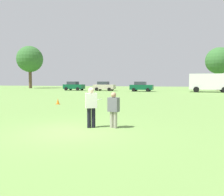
{
  "coord_description": "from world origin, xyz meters",
  "views": [
    {
      "loc": [
        3.78,
        -8.44,
        1.97
      ],
      "look_at": [
        0.92,
        2.72,
        1.13
      ],
      "focal_mm": 38.14,
      "sensor_mm": 36.0,
      "label": 1
    }
  ],
  "objects_px": {
    "parked_car_mid_left": "(104,86)",
    "player_thrower": "(91,105)",
    "box_truck": "(214,82)",
    "player_defender": "(114,108)",
    "traffic_cone": "(58,101)",
    "parked_car_center": "(141,86)",
    "parked_car_near_left": "(74,86)",
    "frisbee": "(98,99)"
  },
  "relations": [
    {
      "from": "parked_car_mid_left",
      "to": "player_thrower",
      "type": "bearing_deg",
      "value": -74.54
    },
    {
      "from": "player_thrower",
      "to": "box_truck",
      "type": "bearing_deg",
      "value": 73.82
    },
    {
      "from": "player_defender",
      "to": "box_truck",
      "type": "bearing_deg",
      "value": 75.17
    },
    {
      "from": "traffic_cone",
      "to": "parked_car_center",
      "type": "xyz_separation_m",
      "value": [
        3.68,
        25.82,
        0.69
      ]
    },
    {
      "from": "parked_car_near_left",
      "to": "parked_car_mid_left",
      "type": "distance_m",
      "value": 6.54
    },
    {
      "from": "parked_car_center",
      "to": "box_truck",
      "type": "distance_m",
      "value": 12.49
    },
    {
      "from": "traffic_cone",
      "to": "parked_car_near_left",
      "type": "xyz_separation_m",
      "value": [
        -10.39,
        27.16,
        0.69
      ]
    },
    {
      "from": "player_defender",
      "to": "traffic_cone",
      "type": "xyz_separation_m",
      "value": [
        -7.0,
        8.64,
        -0.61
      ]
    },
    {
      "from": "traffic_cone",
      "to": "parked_car_near_left",
      "type": "height_order",
      "value": "parked_car_near_left"
    },
    {
      "from": "parked_car_center",
      "to": "box_truck",
      "type": "bearing_deg",
      "value": 0.31
    },
    {
      "from": "parked_car_near_left",
      "to": "parked_car_center",
      "type": "xyz_separation_m",
      "value": [
        14.07,
        -1.33,
        0.0
      ]
    },
    {
      "from": "parked_car_center",
      "to": "parked_car_mid_left",
      "type": "bearing_deg",
      "value": 170.56
    },
    {
      "from": "parked_car_mid_left",
      "to": "parked_car_center",
      "type": "xyz_separation_m",
      "value": [
        7.53,
        -1.25,
        0.0
      ]
    },
    {
      "from": "traffic_cone",
      "to": "parked_car_center",
      "type": "distance_m",
      "value": 26.09
    },
    {
      "from": "parked_car_mid_left",
      "to": "box_truck",
      "type": "bearing_deg",
      "value": -3.39
    },
    {
      "from": "player_defender",
      "to": "frisbee",
      "type": "height_order",
      "value": "player_defender"
    },
    {
      "from": "parked_car_mid_left",
      "to": "box_truck",
      "type": "distance_m",
      "value": 20.04
    },
    {
      "from": "player_defender",
      "to": "traffic_cone",
      "type": "bearing_deg",
      "value": 129.0
    },
    {
      "from": "traffic_cone",
      "to": "parked_car_mid_left",
      "type": "bearing_deg",
      "value": 98.1
    },
    {
      "from": "frisbee",
      "to": "traffic_cone",
      "type": "height_order",
      "value": "frisbee"
    },
    {
      "from": "parked_car_mid_left",
      "to": "parked_car_center",
      "type": "height_order",
      "value": "same"
    },
    {
      "from": "player_defender",
      "to": "box_truck",
      "type": "height_order",
      "value": "box_truck"
    },
    {
      "from": "player_thrower",
      "to": "traffic_cone",
      "type": "height_order",
      "value": "player_thrower"
    },
    {
      "from": "frisbee",
      "to": "parked_car_mid_left",
      "type": "relative_size",
      "value": 0.06
    },
    {
      "from": "parked_car_near_left",
      "to": "parked_car_center",
      "type": "bearing_deg",
      "value": -5.42
    },
    {
      "from": "traffic_cone",
      "to": "box_truck",
      "type": "distance_m",
      "value": 30.55
    },
    {
      "from": "parked_car_center",
      "to": "frisbee",
      "type": "bearing_deg",
      "value": -85.57
    },
    {
      "from": "player_thrower",
      "to": "parked_car_near_left",
      "type": "relative_size",
      "value": 0.39
    },
    {
      "from": "parked_car_mid_left",
      "to": "parked_car_center",
      "type": "relative_size",
      "value": 1.0
    },
    {
      "from": "player_thrower",
      "to": "parked_car_near_left",
      "type": "height_order",
      "value": "parked_car_near_left"
    },
    {
      "from": "traffic_cone",
      "to": "parked_car_mid_left",
      "type": "distance_m",
      "value": 27.36
    },
    {
      "from": "frisbee",
      "to": "box_truck",
      "type": "bearing_deg",
      "value": 74.2
    },
    {
      "from": "traffic_cone",
      "to": "parked_car_mid_left",
      "type": "xyz_separation_m",
      "value": [
        -3.85,
        27.08,
        0.69
      ]
    },
    {
      "from": "player_defender",
      "to": "parked_car_near_left",
      "type": "height_order",
      "value": "parked_car_near_left"
    },
    {
      "from": "frisbee",
      "to": "parked_car_mid_left",
      "type": "bearing_deg",
      "value": 105.93
    },
    {
      "from": "player_defender",
      "to": "frisbee",
      "type": "distance_m",
      "value": 0.73
    },
    {
      "from": "player_thrower",
      "to": "frisbee",
      "type": "distance_m",
      "value": 0.39
    },
    {
      "from": "box_truck",
      "to": "parked_car_near_left",
      "type": "bearing_deg",
      "value": 177.27
    },
    {
      "from": "parked_car_near_left",
      "to": "player_thrower",
      "type": "bearing_deg",
      "value": -65.4
    },
    {
      "from": "frisbee",
      "to": "parked_car_near_left",
      "type": "relative_size",
      "value": 0.06
    },
    {
      "from": "frisbee",
      "to": "player_defender",
      "type": "bearing_deg",
      "value": 3.98
    },
    {
      "from": "frisbee",
      "to": "parked_car_near_left",
      "type": "xyz_separation_m",
      "value": [
        -16.75,
        35.84,
        -0.27
      ]
    }
  ]
}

